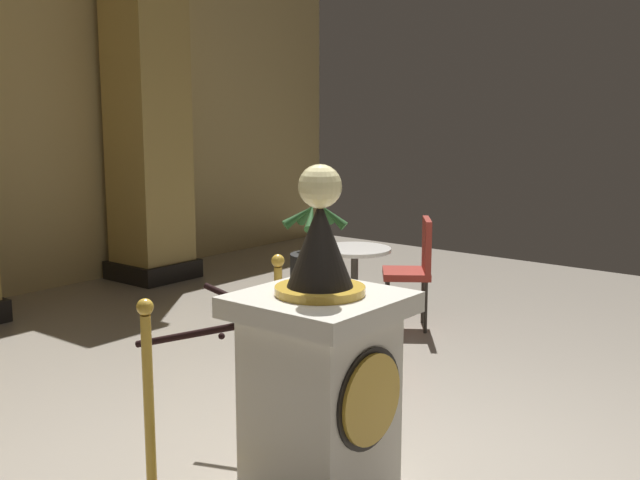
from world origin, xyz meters
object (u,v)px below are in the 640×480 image
stanchion_near (279,362)px  pedestal_clock (321,373)px  stanchion_far (150,439)px  cafe_table (354,281)px  potted_palm_right (315,267)px  cafe_chair_red (415,263)px

stanchion_near → pedestal_clock: bearing=-126.4°
stanchion_far → cafe_table: (2.85, 0.90, 0.12)m
pedestal_clock → potted_palm_right: size_ratio=1.65×
stanchion_near → cafe_table: stanchion_near is taller
stanchion_far → cafe_table: size_ratio=1.37×
stanchion_far → potted_palm_right: (3.75, 2.06, -0.06)m
stanchion_far → cafe_chair_red: size_ratio=1.09×
pedestal_clock → potted_palm_right: (3.13, 2.59, -0.33)m
stanchion_near → potted_palm_right: stanchion_near is taller
cafe_table → stanchion_far: bearing=-162.4°
pedestal_clock → potted_palm_right: bearing=39.6°
potted_palm_right → cafe_chair_red: size_ratio=1.04×
pedestal_clock → stanchion_far: 0.87m
stanchion_far → cafe_chair_red: bearing=11.3°
cafe_table → cafe_chair_red: bearing=-19.6°
pedestal_clock → stanchion_near: pedestal_clock is taller
pedestal_clock → cafe_table: bearing=32.8°
cafe_chair_red → stanchion_far: bearing=-168.7°
pedestal_clock → cafe_chair_red: (2.83, 1.23, -0.07)m
stanchion_far → cafe_chair_red: stanchion_far is taller
stanchion_far → cafe_table: 2.99m
stanchion_far → cafe_table: stanchion_far is taller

